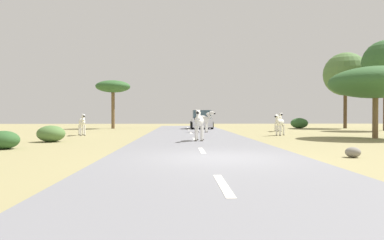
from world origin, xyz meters
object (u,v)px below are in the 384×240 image
(car_0, at_px, (201,120))
(bush_2, at_px, (299,123))
(zebra_0, at_px, (199,122))
(tree_3, at_px, (113,87))
(tree_2, at_px, (375,83))
(rock_1, at_px, (353,152))
(zebra_1, at_px, (279,120))
(zebra_3, at_px, (280,122))
(bush_1, at_px, (51,134))
(zebra_2, at_px, (82,122))
(bush_3, at_px, (4,140))
(tree_5, at_px, (345,74))
(zebra_4, at_px, (203,119))

(car_0, height_order, bush_2, car_0)
(zebra_0, xyz_separation_m, tree_3, (-7.57, 17.58, 3.12))
(tree_2, relative_size, rock_1, 11.04)
(zebra_1, bearing_deg, zebra_3, 73.94)
(zebra_0, height_order, tree_2, tree_2)
(zebra_3, relative_size, tree_2, 0.28)
(tree_3, bearing_deg, bush_2, 0.72)
(bush_1, xyz_separation_m, bush_2, (18.34, 17.63, 0.12))
(bush_1, bearing_deg, zebra_1, 37.32)
(zebra_0, relative_size, zebra_1, 0.99)
(zebra_2, bearing_deg, zebra_3, 153.44)
(zebra_2, relative_size, tree_3, 0.30)
(bush_3, bearing_deg, zebra_1, 44.51)
(zebra_2, xyz_separation_m, bush_1, (0.06, -5.52, -0.45))
(zebra_1, bearing_deg, rock_1, 80.35)
(tree_2, relative_size, bush_3, 4.31)
(tree_2, xyz_separation_m, tree_5, (5.66, 15.17, 2.32))
(zebra_0, xyz_separation_m, car_0, (1.08, 15.88, -0.13))
(tree_2, bearing_deg, rock_1, -123.29)
(tree_3, height_order, bush_3, tree_3)
(tree_5, xyz_separation_m, bush_2, (-4.53, 0.41, -4.92))
(tree_2, xyz_separation_m, tree_3, (-17.59, 15.34, 0.97))
(bush_2, bearing_deg, tree_5, -5.12)
(zebra_2, bearing_deg, tree_2, 144.41)
(zebra_3, relative_size, car_0, 0.32)
(zebra_4, distance_m, tree_2, 11.45)
(zebra_2, distance_m, bush_2, 22.04)
(bush_2, bearing_deg, car_0, -169.15)
(zebra_0, distance_m, rock_1, 7.80)
(zebra_0, bearing_deg, tree_5, -124.14)
(zebra_4, xyz_separation_m, tree_3, (-8.33, 8.94, 3.09))
(zebra_1, xyz_separation_m, bush_2, (4.08, 6.76, -0.41))
(bush_2, xyz_separation_m, bush_3, (-18.79, -21.22, -0.17))
(zebra_2, distance_m, tree_3, 12.32)
(tree_2, height_order, bush_1, tree_2)
(zebra_2, xyz_separation_m, bush_2, (18.41, 12.12, -0.33))
(zebra_1, bearing_deg, car_0, -39.54)
(bush_1, height_order, rock_1, bush_1)
(zebra_2, bearing_deg, bush_2, -170.90)
(rock_1, bearing_deg, bush_1, 150.16)
(tree_3, xyz_separation_m, tree_5, (23.26, -0.17, 1.34))
(zebra_4, xyz_separation_m, bush_1, (-7.95, -8.45, -0.61))
(zebra_1, height_order, zebra_2, zebra_1)
(zebra_4, distance_m, bush_3, 14.69)
(tree_5, distance_m, rock_1, 26.93)
(tree_3, relative_size, bush_3, 4.09)
(zebra_0, xyz_separation_m, bush_1, (-7.18, 0.18, -0.58))
(zebra_3, xyz_separation_m, car_0, (-4.39, 10.69, 0.01))
(bush_1, bearing_deg, bush_3, -97.14)
(zebra_3, xyz_separation_m, bush_2, (5.68, 12.63, -0.32))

